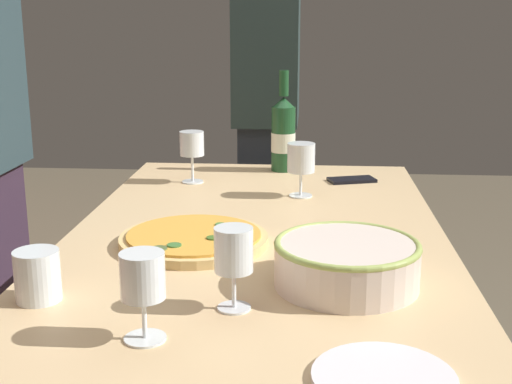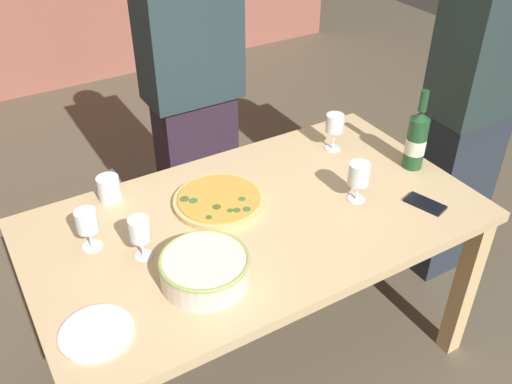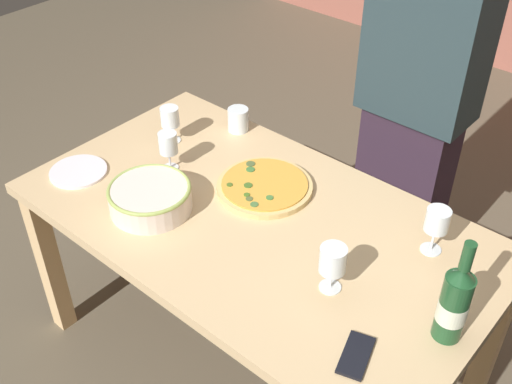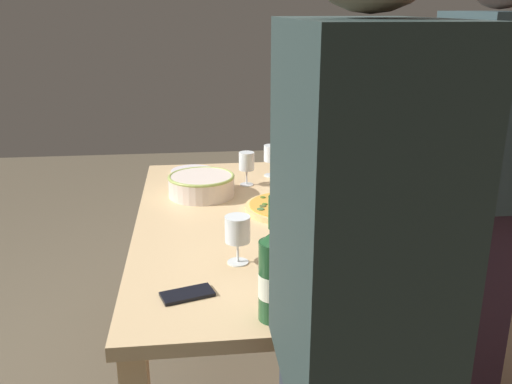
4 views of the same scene
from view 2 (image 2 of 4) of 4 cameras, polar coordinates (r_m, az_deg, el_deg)
ground_plane at (r=2.55m, az=-0.00°, el=-15.92°), size 8.00×8.00×0.00m
dining_table at (r=2.07m, az=-0.00°, el=-4.50°), size 1.60×0.90×0.75m
pizza at (r=2.07m, az=-3.75°, el=-0.87°), size 0.34×0.34×0.03m
serving_bowl at (r=1.75m, az=-5.19°, el=-7.68°), size 0.28×0.28×0.09m
wine_bottle at (r=2.31m, az=15.92°, el=5.15°), size 0.08×0.08×0.33m
wine_glass_near_pizza at (r=2.37m, az=7.95°, el=6.74°), size 0.07×0.07×0.16m
wine_glass_by_bottle at (r=2.07m, az=10.37°, el=1.74°), size 0.08×0.08×0.15m
wine_glass_far_left at (r=1.90m, az=-16.72°, el=-2.93°), size 0.07×0.07×0.15m
wine_glass_far_right at (r=1.83m, az=-11.65°, el=-3.93°), size 0.07×0.07×0.15m
cup_amber at (r=2.14m, az=-14.64°, el=0.36°), size 0.08×0.08×0.09m
side_plate at (r=1.68m, az=-15.83°, el=-13.51°), size 0.21×0.21×0.01m
cell_phone at (r=2.16m, az=16.71°, el=-1.15°), size 0.11×0.16×0.01m
person_host at (r=2.63m, az=21.17°, el=8.22°), size 0.41×0.24×1.73m
person_guest_left at (r=2.60m, az=-6.43°, el=10.13°), size 0.42×0.24×1.74m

